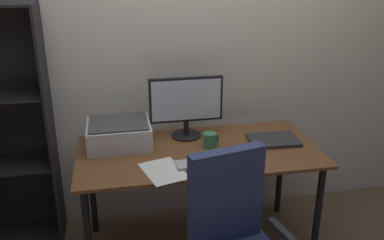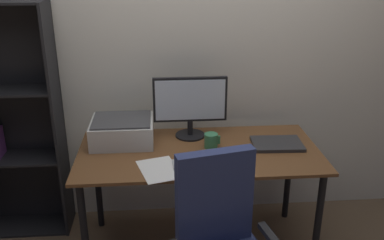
# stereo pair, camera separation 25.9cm
# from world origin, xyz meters

# --- Properties ---
(back_wall) EXTENTS (6.40, 0.10, 2.60)m
(back_wall) POSITION_xyz_m (0.00, 0.54, 1.30)
(back_wall) COLOR silver
(back_wall) RESTS_ON ground
(desk) EXTENTS (1.52, 0.74, 0.74)m
(desk) POSITION_xyz_m (0.00, 0.00, 0.66)
(desk) COLOR brown
(desk) RESTS_ON ground
(monitor) EXTENTS (0.49, 0.20, 0.41)m
(monitor) POSITION_xyz_m (-0.04, 0.23, 0.98)
(monitor) COLOR black
(monitor) RESTS_ON desk
(keyboard) EXTENTS (0.29, 0.12, 0.02)m
(keyboard) POSITION_xyz_m (-0.03, -0.20, 0.75)
(keyboard) COLOR #B7BABC
(keyboard) RESTS_ON desk
(mouse) EXTENTS (0.06, 0.10, 0.03)m
(mouse) POSITION_xyz_m (0.19, -0.18, 0.76)
(mouse) COLOR black
(mouse) RESTS_ON desk
(coffee_mug) EXTENTS (0.10, 0.09, 0.09)m
(coffee_mug) POSITION_xyz_m (0.08, 0.04, 0.79)
(coffee_mug) COLOR #387F51
(coffee_mug) RESTS_ON desk
(laptop) EXTENTS (0.33, 0.24, 0.02)m
(laptop) POSITION_xyz_m (0.51, 0.03, 0.75)
(laptop) COLOR #2D2D30
(laptop) RESTS_ON desk
(printer) EXTENTS (0.40, 0.34, 0.16)m
(printer) POSITION_xyz_m (-0.49, 0.17, 0.82)
(printer) COLOR silver
(printer) RESTS_ON desk
(paper_sheet) EXTENTS (0.28, 0.34, 0.00)m
(paper_sheet) POSITION_xyz_m (-0.25, -0.24, 0.74)
(paper_sheet) COLOR white
(paper_sheet) RESTS_ON desk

